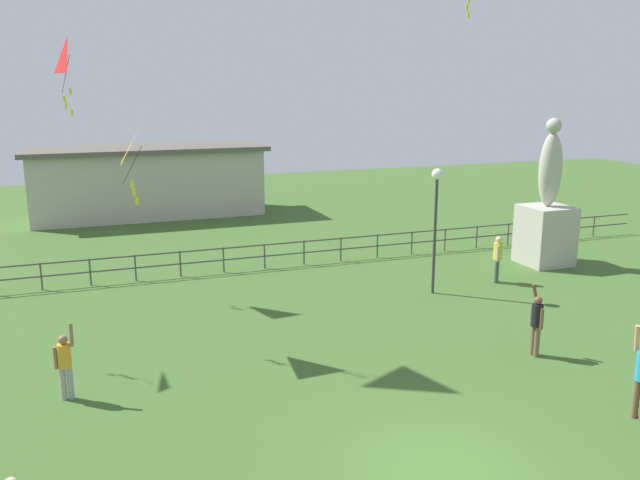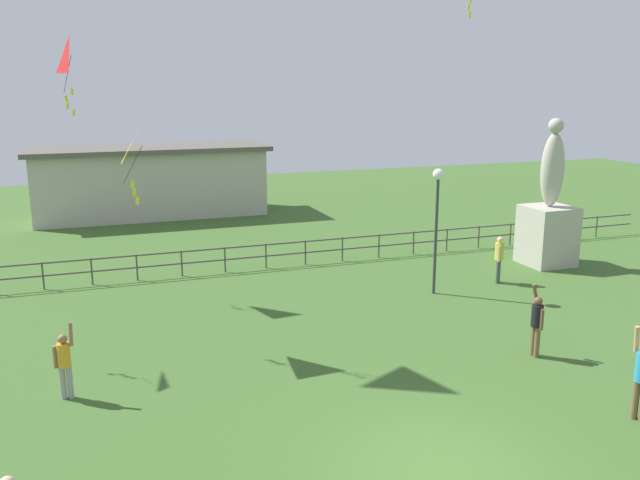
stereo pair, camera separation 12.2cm
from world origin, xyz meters
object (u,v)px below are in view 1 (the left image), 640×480
lamppost (436,203)px  kite_8 (69,57)px  person_0 (537,321)px  person_2 (498,256)px  person_5 (65,362)px  statue_monument (546,219)px  kite_1 (141,148)px

lamppost → kite_8: bearing=156.9°
person_0 → kite_8: kite_8 is taller
person_2 → person_5: bearing=-163.3°
statue_monument → person_5: size_ratio=3.17×
person_2 → kite_8: 15.56m
person_2 → statue_monument: bearing=25.1°
statue_monument → kite_1: 15.74m
statue_monument → kite_8: (-16.58, 2.76, 5.85)m
lamppost → kite_1: size_ratio=2.10×
statue_monument → lamppost: 6.28m
statue_monument → lamppost: (-5.88, -1.79, 1.29)m
person_0 → person_2: 6.47m
kite_8 → lamppost: bearing=-23.1°
person_5 → kite_8: 10.83m
person_0 → statue_monument: bearing=50.3°
person_0 → person_2: bearing=63.6°
person_2 → kite_1: 12.72m
lamppost → person_5: (-11.35, -3.91, -2.16)m
lamppost → kite_8: 12.49m
person_0 → kite_8: 16.00m
person_0 → person_2: (2.88, 5.79, 0.01)m
lamppost → person_5: 12.20m
lamppost → kite_8: kite_8 is taller
person_5 → kite_1: (2.15, 2.77, 4.31)m
kite_1 → statue_monument: bearing=11.0°
lamppost → person_5: bearing=-161.0°
statue_monument → kite_8: bearing=170.5°
statue_monument → person_2: bearing=-154.9°
person_2 → person_5: (-14.06, -4.22, -0.07)m
statue_monument → person_0: statue_monument is taller
statue_monument → lamppost: statue_monument is taller
statue_monument → kite_1: size_ratio=2.81×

